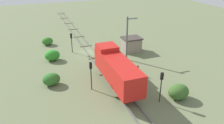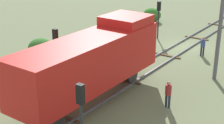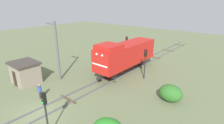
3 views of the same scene
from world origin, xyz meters
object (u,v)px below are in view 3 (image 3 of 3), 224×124
Objects in this scene: traffic_signal_mid at (145,59)px; relay_hut at (25,72)px; worker_near_track at (40,90)px; locomotive at (126,54)px; worker_by_signal at (96,63)px; traffic_signal_far at (126,43)px; catenary_mast at (57,50)px; traffic_signal_near at (45,107)px.

relay_hut is at bearing -135.74° from traffic_signal_mid.
locomotive is at bearing -42.30° from worker_near_track.
relay_hut is at bearing 84.83° from worker_by_signal.
traffic_signal_far is 2.36× the size of worker_by_signal.
catenary_mast reaches higher than relay_hut.
traffic_signal_far reaches higher than traffic_signal_near.
traffic_signal_near is 2.18× the size of worker_by_signal.
traffic_signal_near is 14.58m from worker_by_signal.
locomotive is 13.43m from relay_hut.
catenary_mast reaches higher than worker_near_track.
locomotive is 3.31× the size of relay_hut.
locomotive is 6.38m from traffic_signal_far.
worker_near_track is (-2.40, -11.96, -1.78)m from locomotive.
traffic_signal_mid reaches higher than traffic_signal_far.
traffic_signal_far reaches higher than relay_hut.
locomotive is at bearing -140.58° from worker_by_signal.
traffic_signal_mid is 1.00× the size of traffic_signal_far.
relay_hut is at bearing 48.97° from worker_near_track.
traffic_signal_far is (-7.00, 5.69, -0.01)m from traffic_signal_mid.
locomotive is at bearing 102.54° from traffic_signal_near.
worker_by_signal is 9.71m from relay_hut.
locomotive is at bearing -55.63° from traffic_signal_far.
traffic_signal_far is at bearing -80.04° from worker_by_signal.
traffic_signal_mid is (3.40, -0.43, 0.03)m from locomotive.
traffic_signal_near is 0.92× the size of traffic_signal_mid.
traffic_signal_mid reaches higher than relay_hut.
worker_by_signal is 0.49× the size of relay_hut.
worker_near_track is 10.19m from worker_by_signal.
locomotive is 4.95m from worker_by_signal.
traffic_signal_near reaches higher than relay_hut.
catenary_mast is (-8.26, 6.64, 1.45)m from traffic_signal_near.
worker_near_track is (-5.60, 2.43, -1.60)m from traffic_signal_near.
traffic_signal_far is (-3.60, 5.26, 0.03)m from locomotive.
traffic_signal_near is at bearing -38.78° from catenary_mast.
worker_near_track is 1.00× the size of worker_by_signal.
traffic_signal_near is at bearing -90.82° from traffic_signal_mid.
traffic_signal_near is at bearing -77.46° from locomotive.
catenary_mast is 4.88m from relay_hut.
traffic_signal_mid is 2.37× the size of worker_by_signal.
locomotive reaches higher than worker_by_signal.
locomotive is at bearing 172.83° from traffic_signal_mid.
relay_hut is at bearing -126.45° from catenary_mast.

